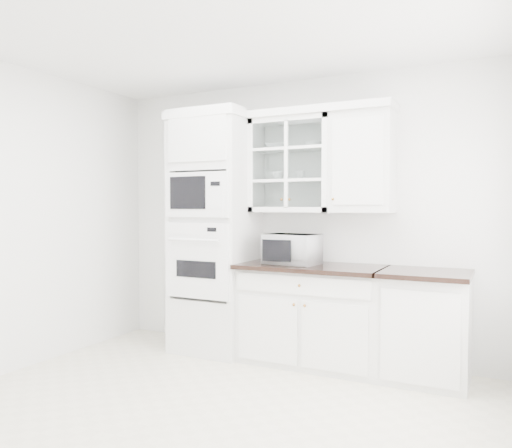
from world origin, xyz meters
The scene contains 13 objects.
ground centered at (0.00, 0.00, 0.01)m, with size 4.00×3.50×0.01m, color beige.
room_shell centered at (0.00, 0.43, 1.78)m, with size 4.00×3.50×2.70m.
oven_column centered at (-0.75, 1.42, 1.20)m, with size 0.76×0.68×2.40m.
base_cabinet_run centered at (0.28, 1.45, 0.46)m, with size 1.32×0.67×0.92m.
extra_base_cabinet centered at (1.28, 1.45, 0.46)m, with size 0.72×0.67×0.92m.
upper_cabinet_glass centered at (0.03, 1.58, 1.85)m, with size 0.80×0.33×0.90m.
upper_cabinet_solid centered at (0.71, 1.58, 1.85)m, with size 0.55×0.33×0.90m, color silver.
crown_molding centered at (-0.07, 1.56, 2.33)m, with size 2.14×0.38×0.07m, color white.
countertop_microwave centered at (0.10, 1.41, 1.06)m, with size 0.48×0.40×0.28m, color white.
bowl_a centered at (-0.15, 1.59, 2.04)m, with size 0.23×0.23×0.06m, color white.
bowl_b centered at (0.23, 1.60, 2.04)m, with size 0.18×0.18×0.06m, color white.
cup_a centered at (-0.13, 1.59, 1.75)m, with size 0.11×0.11×0.08m, color white.
cup_b centered at (0.10, 1.59, 1.75)m, with size 0.09×0.09×0.09m, color white.
Camera 1 is at (1.87, -2.87, 1.45)m, focal length 35.00 mm.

